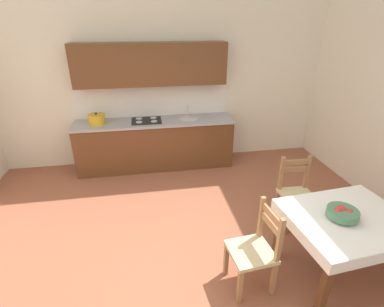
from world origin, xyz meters
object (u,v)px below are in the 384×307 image
(dining_table, at_px, (346,228))
(dining_chair_tv_side, at_px, (255,250))
(dining_chair_kitchen_side, at_px, (296,194))
(fruit_bowl, at_px, (342,213))
(kitchen_cabinetry, at_px, (154,122))

(dining_table, distance_m, dining_chair_tv_side, 0.96)
(dining_chair_kitchen_side, height_order, fruit_bowl, dining_chair_kitchen_side)
(kitchen_cabinetry, height_order, dining_table, kitchen_cabinetry)
(kitchen_cabinetry, distance_m, dining_table, 3.45)
(dining_chair_kitchen_side, distance_m, fruit_bowl, 0.98)
(kitchen_cabinetry, relative_size, dining_chair_tv_side, 3.04)
(kitchen_cabinetry, height_order, dining_chair_tv_side, kitchen_cabinetry)
(dining_table, bearing_deg, dining_chair_tv_side, 178.08)
(dining_table, relative_size, dining_chair_kitchen_side, 1.35)
(dining_table, bearing_deg, kitchen_cabinetry, 121.06)
(dining_chair_tv_side, bearing_deg, fruit_bowl, -2.04)
(dining_table, xyz_separation_m, dining_chair_kitchen_side, (-0.03, 0.91, -0.17))
(dining_chair_kitchen_side, bearing_deg, dining_table, -87.93)
(kitchen_cabinetry, xyz_separation_m, fruit_bowl, (1.69, -2.95, -0.04))
(dining_chair_kitchen_side, bearing_deg, kitchen_cabinetry, 130.55)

